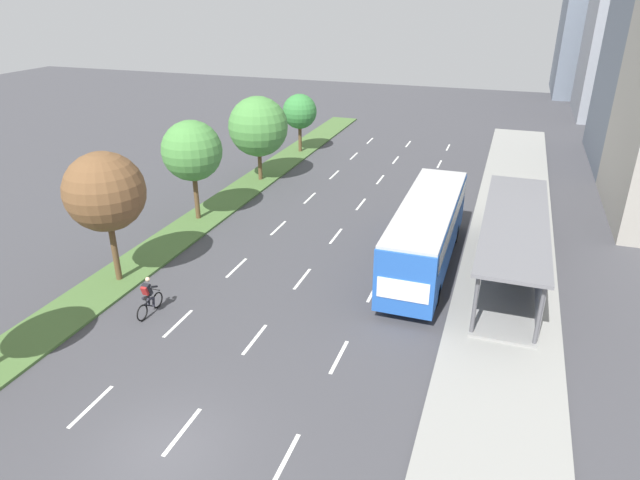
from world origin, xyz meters
The scene contains 15 objects.
ground_plane centered at (0.00, 0.00, 0.00)m, with size 140.00×140.00×0.00m, color #424247.
median_strip centered at (-8.30, 20.00, 0.06)m, with size 2.60×52.00×0.12m, color #4C7038.
sidewalk_right centered at (9.25, 20.00, 0.07)m, with size 4.50×52.00×0.15m, color gray.
lane_divider_left centered at (-3.50, 16.77, 0.00)m, with size 0.14×44.55×0.01m.
lane_divider_center centered at (0.00, 16.77, 0.00)m, with size 0.14×44.55×0.01m.
lane_divider_right centered at (3.50, 16.77, 0.00)m, with size 0.14×44.55×0.01m.
bus_shelter centered at (9.53, 15.02, 1.87)m, with size 2.90×12.60×2.86m.
bus centered at (5.25, 14.68, 2.07)m, with size 2.54×11.29×3.37m.
cyclist centered at (-5.01, 6.45, 0.79)m, with size 0.46×1.82×1.71m.
median_tree_second centered at (-8.12, 8.44, 4.47)m, with size 3.58×3.58×6.15m.
median_tree_third centered at (-8.52, 16.37, 4.22)m, with size 3.45×3.45×5.84m.
median_tree_fourth centered at (-8.09, 24.31, 3.92)m, with size 4.12×4.12×5.87m.
median_tree_fifth centered at (-8.08, 32.24, 3.43)m, with size 2.80×2.80×4.73m.
building_far_right centered at (19.95, 56.82, 6.40)m, with size 10.57×11.10×12.81m, color #8E939E.
building_tall_right centered at (17.83, 70.98, 6.11)m, with size 10.24×13.31×12.21m, color slate.
Camera 1 is at (8.47, -10.31, 12.71)m, focal length 31.16 mm.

